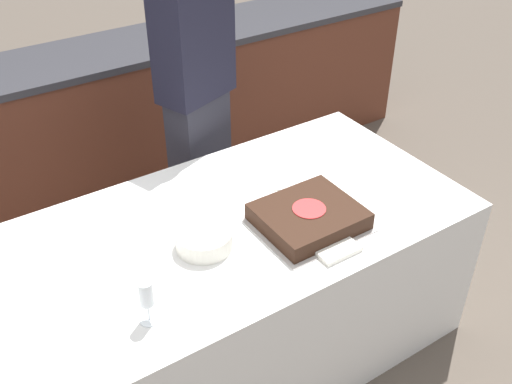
# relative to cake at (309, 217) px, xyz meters

# --- Properties ---
(ground_plane) EXTENTS (14.00, 14.00, 0.00)m
(ground_plane) POSITION_rel_cake_xyz_m (-0.26, 0.18, -0.78)
(ground_plane) COLOR brown
(back_counter) EXTENTS (4.40, 0.58, 0.92)m
(back_counter) POSITION_rel_cake_xyz_m (-0.26, 1.76, -0.32)
(back_counter) COLOR #5B2D1E
(back_counter) RESTS_ON ground_plane
(dining_table) EXTENTS (1.97, 1.00, 0.74)m
(dining_table) POSITION_rel_cake_xyz_m (-0.26, 0.18, -0.41)
(dining_table) COLOR white
(dining_table) RESTS_ON ground_plane
(cake) EXTENTS (0.43, 0.38, 0.08)m
(cake) POSITION_rel_cake_xyz_m (0.00, 0.00, 0.00)
(cake) COLOR #B7B2AD
(cake) RESTS_ON dining_table
(plate_stack) EXTENTS (0.22, 0.22, 0.07)m
(plate_stack) POSITION_rel_cake_xyz_m (-0.41, 0.11, -0.00)
(plate_stack) COLOR white
(plate_stack) RESTS_ON dining_table
(wine_glass) EXTENTS (0.07, 0.07, 0.17)m
(wine_glass) POSITION_rel_cake_xyz_m (-0.75, -0.12, 0.07)
(wine_glass) COLOR white
(wine_glass) RESTS_ON dining_table
(side_plate_near_cake) EXTENTS (0.21, 0.21, 0.00)m
(side_plate_near_cake) POSITION_rel_cake_xyz_m (0.09, 0.34, -0.03)
(side_plate_near_cake) COLOR white
(side_plate_near_cake) RESTS_ON dining_table
(utensil_pile) EXTENTS (0.17, 0.11, 0.02)m
(utensil_pile) POSITION_rel_cake_xyz_m (-0.01, -0.19, -0.03)
(utensil_pile) COLOR white
(utensil_pile) RESTS_ON dining_table
(person_cutting_cake) EXTENTS (0.41, 0.31, 1.71)m
(person_cutting_cake) POSITION_rel_cake_xyz_m (0.00, 0.90, 0.11)
(person_cutting_cake) COLOR #282833
(person_cutting_cake) RESTS_ON ground_plane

